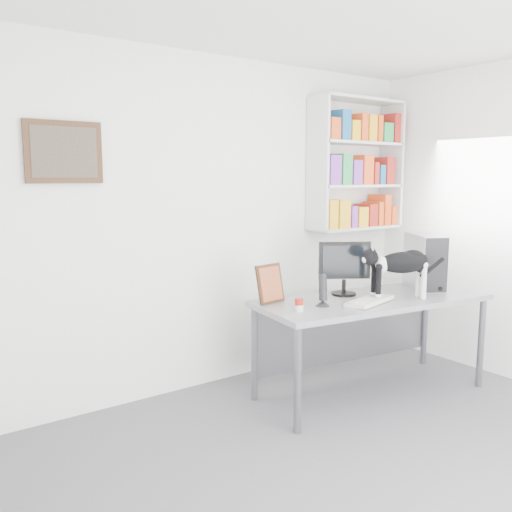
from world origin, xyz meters
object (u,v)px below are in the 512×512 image
at_px(speaker, 323,289).
at_px(cat, 401,275).
at_px(keyboard, 370,301).
at_px(desk, 371,346).
at_px(monitor, 344,268).
at_px(pc_tower, 425,261).
at_px(bookshelf, 357,165).
at_px(leaning_print, 270,283).
at_px(soup_can, 299,305).

relative_size(speaker, cat, 0.39).
bearing_deg(keyboard, desk, 21.34).
bearing_deg(cat, monitor, 141.63).
bearing_deg(monitor, pc_tower, 18.07).
relative_size(desk, cat, 2.97).
height_order(bookshelf, pc_tower, bookshelf).
xyz_separation_m(desk, leaning_print, (-0.76, 0.34, 0.55)).
bearing_deg(pc_tower, speaker, -150.51).
distance_m(bookshelf, cat, 1.40).
height_order(keyboard, cat, cat).
xyz_separation_m(monitor, soup_can, (-0.65, -0.20, -0.18)).
bearing_deg(pc_tower, bookshelf, 122.09).
height_order(bookshelf, monitor, bookshelf).
distance_m(bookshelf, keyboard, 1.60).
distance_m(desk, speaker, 0.73).
distance_m(monitor, speaker, 0.45).
bearing_deg(bookshelf, keyboard, -130.40).
relative_size(monitor, speaker, 1.77).
distance_m(soup_can, cat, 0.91).
height_order(soup_can, cat, cat).
distance_m(bookshelf, speaker, 1.67).
height_order(pc_tower, cat, pc_tower).
bearing_deg(leaning_print, bookshelf, 11.22).
xyz_separation_m(monitor, keyboard, (-0.05, -0.32, -0.20)).
distance_m(bookshelf, leaning_print, 1.72).
bearing_deg(monitor, soup_can, -130.27).
xyz_separation_m(leaning_print, soup_can, (0.00, -0.34, -0.11)).
height_order(pc_tower, speaker, pc_tower).
bearing_deg(desk, pc_tower, 9.30).
bearing_deg(soup_can, bookshelf, 30.16).
height_order(pc_tower, soup_can, pc_tower).
bearing_deg(bookshelf, pc_tower, -87.96).
bearing_deg(leaning_print, soup_can, -97.11).
height_order(desk, cat, cat).
bearing_deg(keyboard, pc_tower, -4.83).
bearing_deg(soup_can, desk, -0.40).
bearing_deg(cat, leaning_print, 169.47).
bearing_deg(soup_can, cat, -11.10).
distance_m(monitor, pc_tower, 0.79).
height_order(bookshelf, cat, bookshelf).
relative_size(soup_can, cat, 0.14).
bearing_deg(keyboard, monitor, 67.89).
bearing_deg(desk, leaning_print, 163.76).
distance_m(desk, monitor, 0.66).
distance_m(keyboard, cat, 0.34).
bearing_deg(speaker, monitor, 52.05).
height_order(bookshelf, desk, bookshelf).
relative_size(keyboard, soup_can, 5.08).
relative_size(bookshelf, speaker, 4.95).
relative_size(keyboard, pc_tower, 1.00).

